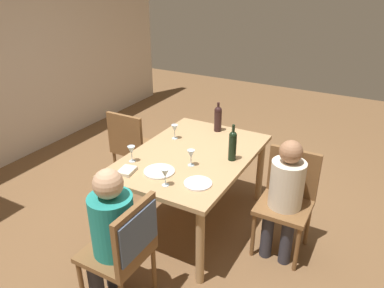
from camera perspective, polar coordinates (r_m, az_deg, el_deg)
ground_plane at (r=3.85m, az=0.00°, el=-11.52°), size 10.00×10.00×0.00m
dining_table at (r=3.49m, az=0.00°, el=-2.79°), size 1.52×1.04×0.75m
chair_near at (r=3.35m, az=14.51°, el=-7.57°), size 0.44×0.44×0.92m
chair_left_end at (r=2.69m, az=-9.81°, el=-14.80°), size 0.44×0.46×0.92m
chair_far_right at (r=4.19m, az=-9.16°, el=-0.04°), size 0.44×0.44×0.92m
person_woman_host at (r=3.20m, az=14.15°, el=-7.08°), size 0.33×0.28×1.09m
person_man_bearded at (r=2.73m, az=-12.45°, el=-12.66°), size 0.31×0.36×1.14m
wine_bottle_tall_green at (r=3.89m, az=4.02°, el=4.01°), size 0.08×0.08×0.31m
wine_bottle_dark_red at (r=3.29m, az=6.26°, el=-0.10°), size 0.07×0.07×0.34m
wine_glass_near_left at (r=3.20m, az=-0.15°, el=-1.63°), size 0.07×0.07×0.15m
wine_glass_centre at (r=3.31m, az=-9.31°, el=-1.03°), size 0.07×0.07×0.15m
wine_glass_near_right at (r=2.92m, az=-4.16°, el=-4.58°), size 0.07×0.07×0.15m
wine_glass_far at (r=3.71m, az=-2.68°, el=2.34°), size 0.07×0.07×0.15m
dinner_plate_host at (r=3.15m, az=-5.07°, el=-4.21°), size 0.27×0.27×0.01m
dinner_plate_guest_left at (r=2.98m, az=0.92°, el=-6.06°), size 0.23×0.23×0.01m
folded_napkin at (r=3.18m, az=-9.99°, el=-4.07°), size 0.18×0.14×0.03m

